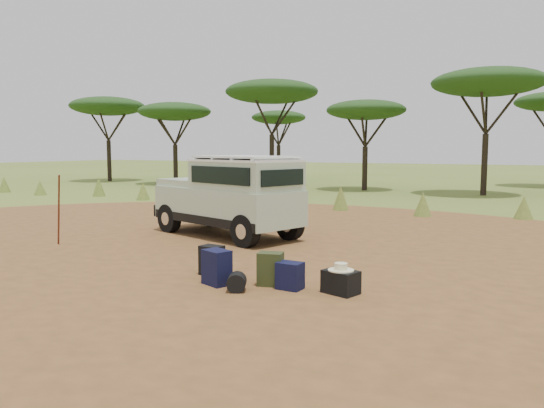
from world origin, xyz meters
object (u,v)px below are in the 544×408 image
at_px(safari_vehicle, 230,198).
at_px(backpack_navy, 217,268).
at_px(duffel_navy, 290,276).
at_px(backpack_olive, 271,269).
at_px(hard_case, 341,282).
at_px(walking_staff, 59,210).
at_px(backpack_black, 212,260).

bearing_deg(safari_vehicle, backpack_navy, -42.41).
bearing_deg(duffel_navy, backpack_navy, -163.44).
relative_size(backpack_olive, hard_case, 1.07).
bearing_deg(walking_staff, duffel_navy, -67.83).
relative_size(backpack_black, duffel_navy, 1.20).
relative_size(walking_staff, backpack_olive, 3.08).
bearing_deg(hard_case, backpack_black, -165.40).
xyz_separation_m(walking_staff, duffel_navy, (6.34, -1.04, -0.61)).
height_order(backpack_olive, hard_case, backpack_olive).
xyz_separation_m(backpack_olive, duffel_navy, (0.38, -0.06, -0.06)).
bearing_deg(backpack_olive, backpack_black, 158.73).
relative_size(safari_vehicle, hard_case, 8.70).
distance_m(backpack_black, hard_case, 2.45).
distance_m(safari_vehicle, backpack_black, 4.19).
relative_size(safari_vehicle, backpack_olive, 8.14).
xyz_separation_m(safari_vehicle, walking_staff, (-2.83, -2.89, -0.17)).
bearing_deg(walking_staff, safari_vehicle, -12.98).
bearing_deg(backpack_olive, backpack_navy, -169.53).
bearing_deg(backpack_navy, backpack_black, 151.33).
relative_size(backpack_black, backpack_navy, 0.91).
height_order(safari_vehicle, backpack_black, safari_vehicle).
relative_size(backpack_black, backpack_olive, 0.96).
relative_size(backpack_olive, duffel_navy, 1.26).
relative_size(duffel_navy, hard_case, 0.85).
height_order(duffel_navy, hard_case, duffel_navy).
bearing_deg(backpack_olive, walking_staff, 157.56).
bearing_deg(hard_case, duffel_navy, -153.84).
height_order(backpack_black, duffel_navy, backpack_black).
height_order(walking_staff, backpack_black, walking_staff).
height_order(safari_vehicle, duffel_navy, safari_vehicle).
distance_m(walking_staff, duffel_navy, 6.45).
relative_size(backpack_navy, hard_case, 1.13).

